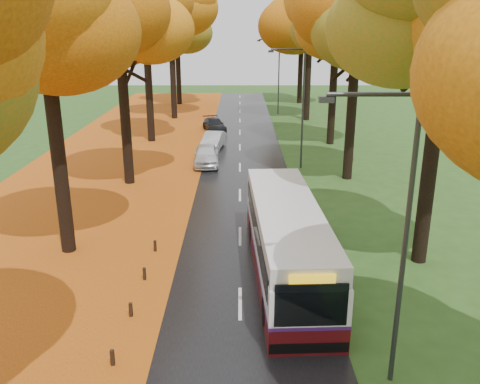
{
  "coord_description": "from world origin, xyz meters",
  "views": [
    {
      "loc": [
        -0.01,
        -3.83,
        9.44
      ],
      "look_at": [
        0.0,
        16.82,
        2.6
      ],
      "focal_mm": 38.0,
      "sensor_mm": 36.0,
      "label": 1
    }
  ],
  "objects_px": {
    "car_silver": "(213,141)",
    "streetlamp_mid": "(299,99)",
    "car_white": "(206,155)",
    "streetlamp_near": "(397,223)",
    "streetlamp_far": "(277,70)",
    "bus": "(287,239)",
    "car_dark": "(214,125)"
  },
  "relations": [
    {
      "from": "car_silver",
      "to": "streetlamp_mid",
      "type": "bearing_deg",
      "value": -33.74
    },
    {
      "from": "car_silver",
      "to": "car_white",
      "type": "bearing_deg",
      "value": -84.06
    },
    {
      "from": "streetlamp_near",
      "to": "streetlamp_far",
      "type": "xyz_separation_m",
      "value": [
        0.0,
        44.0,
        0.0
      ]
    },
    {
      "from": "bus",
      "to": "car_white",
      "type": "height_order",
      "value": "bus"
    },
    {
      "from": "streetlamp_mid",
      "to": "streetlamp_far",
      "type": "height_order",
      "value": "same"
    },
    {
      "from": "streetlamp_near",
      "to": "streetlamp_mid",
      "type": "xyz_separation_m",
      "value": [
        0.0,
        22.0,
        0.0
      ]
    },
    {
      "from": "car_white",
      "to": "car_dark",
      "type": "relative_size",
      "value": 1.03
    },
    {
      "from": "car_white",
      "to": "bus",
      "type": "bearing_deg",
      "value": -78.61
    },
    {
      "from": "bus",
      "to": "car_white",
      "type": "xyz_separation_m",
      "value": [
        -4.17,
        16.35,
        -0.77
      ]
    },
    {
      "from": "car_silver",
      "to": "car_dark",
      "type": "height_order",
      "value": "car_silver"
    },
    {
      "from": "streetlamp_far",
      "to": "car_white",
      "type": "xyz_separation_m",
      "value": [
        -6.3,
        -21.33,
        -3.96
      ]
    },
    {
      "from": "streetlamp_near",
      "to": "bus",
      "type": "relative_size",
      "value": 0.74
    },
    {
      "from": "streetlamp_far",
      "to": "bus",
      "type": "xyz_separation_m",
      "value": [
        -2.13,
        -37.69,
        -3.2
      ]
    },
    {
      "from": "streetlamp_near",
      "to": "car_silver",
      "type": "xyz_separation_m",
      "value": [
        -6.05,
        27.56,
        -4.02
      ]
    },
    {
      "from": "car_white",
      "to": "car_silver",
      "type": "xyz_separation_m",
      "value": [
        0.25,
        4.89,
        -0.06
      ]
    },
    {
      "from": "streetlamp_far",
      "to": "car_silver",
      "type": "xyz_separation_m",
      "value": [
        -6.05,
        -16.44,
        -4.02
      ]
    },
    {
      "from": "streetlamp_near",
      "to": "streetlamp_far",
      "type": "relative_size",
      "value": 1.0
    },
    {
      "from": "streetlamp_near",
      "to": "car_dark",
      "type": "xyz_separation_m",
      "value": [
        -6.3,
        34.46,
        -4.08
      ]
    },
    {
      "from": "streetlamp_mid",
      "to": "car_silver",
      "type": "bearing_deg",
      "value": 137.45
    },
    {
      "from": "streetlamp_near",
      "to": "streetlamp_mid",
      "type": "relative_size",
      "value": 1.0
    },
    {
      "from": "streetlamp_far",
      "to": "bus",
      "type": "bearing_deg",
      "value": -93.24
    },
    {
      "from": "streetlamp_mid",
      "to": "streetlamp_far",
      "type": "xyz_separation_m",
      "value": [
        0.0,
        22.0,
        0.0
      ]
    },
    {
      "from": "car_white",
      "to": "car_silver",
      "type": "distance_m",
      "value": 4.9
    },
    {
      "from": "streetlamp_near",
      "to": "streetlamp_mid",
      "type": "bearing_deg",
      "value": 90.0
    },
    {
      "from": "streetlamp_near",
      "to": "car_dark",
      "type": "distance_m",
      "value": 35.26
    },
    {
      "from": "streetlamp_near",
      "to": "bus",
      "type": "height_order",
      "value": "streetlamp_near"
    },
    {
      "from": "bus",
      "to": "car_dark",
      "type": "xyz_separation_m",
      "value": [
        -4.17,
        28.14,
        -0.89
      ]
    },
    {
      "from": "bus",
      "to": "streetlamp_far",
      "type": "bearing_deg",
      "value": 84.28
    },
    {
      "from": "streetlamp_far",
      "to": "car_white",
      "type": "bearing_deg",
      "value": -106.44
    },
    {
      "from": "car_silver",
      "to": "car_dark",
      "type": "distance_m",
      "value": 6.91
    },
    {
      "from": "car_white",
      "to": "car_dark",
      "type": "distance_m",
      "value": 11.79
    },
    {
      "from": "streetlamp_far",
      "to": "car_white",
      "type": "height_order",
      "value": "streetlamp_far"
    }
  ]
}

